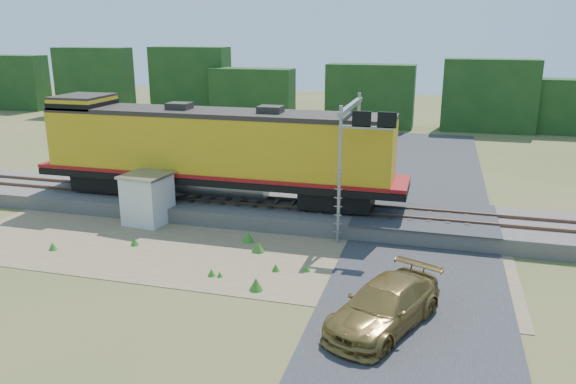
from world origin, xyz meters
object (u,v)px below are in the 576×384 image
(car, at_px, (384,306))
(locomotive, at_px, (211,149))
(shed, at_px, (148,198))
(signal_gantry, at_px, (355,133))

(car, bearing_deg, locomotive, 159.02)
(locomotive, relative_size, car, 3.80)
(shed, relative_size, signal_gantry, 0.41)
(shed, relative_size, car, 0.49)
(shed, distance_m, car, 15.18)
(locomotive, distance_m, shed, 4.29)
(shed, bearing_deg, car, -23.10)
(locomotive, xyz_separation_m, car, (10.56, -10.23, -2.80))
(locomotive, height_order, shed, locomotive)
(locomotive, relative_size, shed, 7.74)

